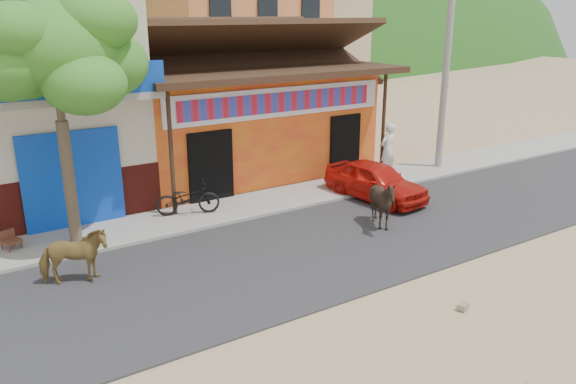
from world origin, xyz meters
The scene contains 14 objects.
ground centered at (0.00, 0.00, 0.00)m, with size 120.00×120.00×0.00m, color #9E825B.
road centered at (0.00, 2.50, 0.02)m, with size 60.00×5.00×0.04m, color #28282B.
sidewalk centered at (0.00, 6.00, 0.06)m, with size 60.00×2.00×0.12m, color gray.
dance_club centered at (2.00, 10.00, 1.80)m, with size 8.00×6.00×3.60m, color orange.
apartment_front centered at (9.00, 24.00, 6.00)m, with size 9.00×9.00×12.00m, color #CC723F.
apartment_rear centered at (18.00, 30.00, 5.00)m, with size 8.00×8.00×10.00m, color tan.
tree centered at (-4.60, 5.80, 3.12)m, with size 3.00×3.00×6.00m, color #2D721E, non-canonical shape.
utility_pole centered at (8.20, 6.00, 4.12)m, with size 0.24×0.24×8.00m, color gray.
cow_tan centered at (-5.09, 3.70, 0.63)m, with size 0.64×1.41×1.19m, color olive.
cow_dark centered at (2.50, 2.65, 0.72)m, with size 1.10×1.24×1.36m, color black.
red_car centered at (3.90, 4.54, 0.62)m, with size 1.37×3.41×1.16m, color red.
scooter centered at (-1.50, 6.16, 0.58)m, with size 0.61×1.75×0.92m, color black.
pedestrian centered at (5.80, 6.12, 1.02)m, with size 0.66×0.43×1.80m, color white.
cafe_chair_left centered at (-6.00, 6.16, 0.54)m, with size 0.39×0.39×0.83m, color #53281B, non-canonical shape.
Camera 1 is at (-7.08, -7.72, 5.51)m, focal length 35.00 mm.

